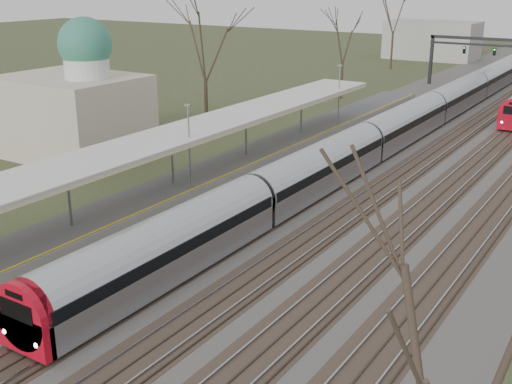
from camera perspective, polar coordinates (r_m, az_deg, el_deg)
track_bed at (r=53.15m, az=15.47°, el=3.93°), size 24.00×160.00×0.22m
platform at (r=41.90m, az=-4.29°, el=1.27°), size 3.50×69.00×1.00m
canopy at (r=37.60m, az=-8.55°, el=4.51°), size 4.10×50.00×3.11m
dome_building at (r=49.89m, az=-15.87°, el=7.27°), size 10.00×8.00×10.30m
tree_west_far at (r=53.38m, az=-4.60°, el=13.29°), size 5.50×5.50×11.33m
train_near at (r=60.74m, az=15.32°, el=7.12°), size 2.62×90.21×3.05m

